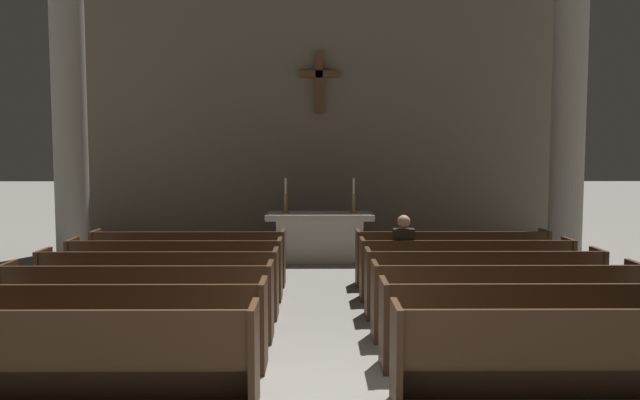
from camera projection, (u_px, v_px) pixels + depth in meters
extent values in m
cube|color=#422B19|center=(76.00, 361.00, 5.60)|extent=(3.13, 0.40, 0.05)
cube|color=#422B19|center=(65.00, 339.00, 5.36)|extent=(3.13, 0.05, 0.50)
cube|color=#422B19|center=(84.00, 378.00, 5.80)|extent=(3.13, 0.04, 0.40)
cube|color=#422B19|center=(254.00, 356.00, 5.59)|extent=(0.06, 0.50, 0.95)
cube|color=#422B19|center=(113.00, 329.00, 6.62)|extent=(3.13, 0.40, 0.05)
cube|color=#422B19|center=(105.00, 309.00, 6.37)|extent=(3.13, 0.05, 0.50)
cube|color=#422B19|center=(119.00, 344.00, 6.81)|extent=(3.13, 0.04, 0.40)
cube|color=#422B19|center=(263.00, 324.00, 6.60)|extent=(0.06, 0.50, 0.95)
cube|color=#422B19|center=(140.00, 305.00, 7.63)|extent=(3.13, 0.40, 0.05)
cube|color=#422B19|center=(134.00, 287.00, 7.38)|extent=(3.13, 0.05, 0.50)
cube|color=#422B19|center=(144.00, 319.00, 7.83)|extent=(3.13, 0.04, 0.40)
cube|color=#422B19|center=(270.00, 301.00, 7.62)|extent=(0.06, 0.50, 0.95)
cube|color=#422B19|center=(8.00, 302.00, 7.59)|extent=(0.06, 0.50, 0.95)
cube|color=#422B19|center=(160.00, 287.00, 8.64)|extent=(3.13, 0.40, 0.05)
cube|color=#422B19|center=(156.00, 270.00, 8.40)|extent=(3.13, 0.05, 0.50)
cube|color=#422B19|center=(164.00, 300.00, 8.84)|extent=(3.13, 0.04, 0.40)
cube|color=#422B19|center=(276.00, 283.00, 8.63)|extent=(0.06, 0.50, 0.95)
cube|color=#422B19|center=(44.00, 284.00, 8.61)|extent=(0.06, 0.50, 0.95)
cube|color=#422B19|center=(177.00, 272.00, 9.66)|extent=(3.13, 0.40, 0.05)
cube|color=#422B19|center=(173.00, 257.00, 9.41)|extent=(3.13, 0.05, 0.50)
cube|color=#422B19|center=(179.00, 284.00, 9.85)|extent=(3.13, 0.04, 0.40)
cube|color=#422B19|center=(280.00, 269.00, 9.64)|extent=(0.06, 0.50, 0.95)
cube|color=#422B19|center=(73.00, 270.00, 9.62)|extent=(0.06, 0.50, 0.95)
cube|color=#422B19|center=(190.00, 261.00, 10.67)|extent=(3.13, 0.40, 0.05)
cube|color=#422B19|center=(187.00, 247.00, 10.42)|extent=(3.13, 0.05, 0.50)
cube|color=#422B19|center=(192.00, 272.00, 10.87)|extent=(3.13, 0.04, 0.40)
cube|color=#422B19|center=(283.00, 258.00, 10.66)|extent=(0.06, 0.50, 0.95)
cube|color=#422B19|center=(96.00, 258.00, 10.63)|extent=(0.06, 0.50, 0.95)
cube|color=#422B19|center=(572.00, 360.00, 5.63)|extent=(3.13, 0.40, 0.05)
cube|color=#422B19|center=(584.00, 338.00, 5.39)|extent=(3.13, 0.05, 0.50)
cube|color=#422B19|center=(564.00, 377.00, 5.83)|extent=(3.13, 0.04, 0.40)
cube|color=#422B19|center=(396.00, 356.00, 5.60)|extent=(0.06, 0.50, 0.95)
cube|color=#422B19|center=(533.00, 328.00, 6.65)|extent=(3.13, 0.40, 0.05)
cube|color=#422B19|center=(542.00, 308.00, 6.40)|extent=(3.13, 0.05, 0.50)
cube|color=#422B19|center=(527.00, 343.00, 6.85)|extent=(3.13, 0.04, 0.40)
cube|color=#422B19|center=(384.00, 324.00, 6.61)|extent=(0.06, 0.50, 0.95)
cube|color=#422B19|center=(505.00, 304.00, 7.66)|extent=(3.13, 0.40, 0.05)
cube|color=#422B19|center=(511.00, 286.00, 7.41)|extent=(3.13, 0.05, 0.50)
cube|color=#422B19|center=(500.00, 318.00, 7.86)|extent=(3.13, 0.04, 0.40)
cube|color=#422B19|center=(375.00, 301.00, 7.63)|extent=(0.06, 0.50, 0.95)
cube|color=#422B19|center=(635.00, 301.00, 7.65)|extent=(0.06, 0.50, 0.95)
cube|color=#422B19|center=(482.00, 286.00, 8.67)|extent=(3.13, 0.40, 0.05)
cube|color=#422B19|center=(487.00, 270.00, 8.43)|extent=(3.13, 0.05, 0.50)
cube|color=#422B19|center=(479.00, 299.00, 8.87)|extent=(3.13, 0.04, 0.40)
cube|color=#422B19|center=(368.00, 283.00, 8.64)|extent=(0.06, 0.50, 0.95)
cube|color=#422B19|center=(598.00, 283.00, 8.66)|extent=(0.06, 0.50, 0.95)
cube|color=#422B19|center=(465.00, 272.00, 9.69)|extent=(3.13, 0.40, 0.05)
cube|color=#422B19|center=(469.00, 257.00, 9.44)|extent=(3.13, 0.05, 0.50)
cube|color=#422B19|center=(462.00, 284.00, 9.89)|extent=(3.13, 0.04, 0.40)
cube|color=#422B19|center=(362.00, 269.00, 9.65)|extent=(0.06, 0.50, 0.95)
cube|color=#422B19|center=(568.00, 269.00, 9.68)|extent=(0.06, 0.50, 0.95)
cube|color=#422B19|center=(451.00, 260.00, 10.70)|extent=(3.13, 0.40, 0.05)
cube|color=#422B19|center=(454.00, 246.00, 10.45)|extent=(3.13, 0.05, 0.50)
cube|color=#422B19|center=(448.00, 271.00, 10.90)|extent=(3.13, 0.04, 0.40)
cube|color=#422B19|center=(358.00, 258.00, 10.67)|extent=(0.06, 0.50, 0.95)
cube|color=#422B19|center=(544.00, 258.00, 10.69)|extent=(0.06, 0.50, 0.95)
cube|color=#9E998E|center=(74.00, 259.00, 12.66)|extent=(0.92, 0.92, 0.20)
cylinder|color=#9E998E|center=(70.00, 112.00, 12.42)|extent=(0.66, 0.66, 6.10)
cube|color=#9E998E|center=(564.00, 259.00, 12.73)|extent=(0.92, 0.92, 0.20)
cylinder|color=#9E998E|center=(569.00, 112.00, 12.49)|extent=(0.66, 0.66, 6.10)
cube|color=#BCB7AD|center=(320.00, 240.00, 12.97)|extent=(1.76, 0.72, 0.88)
cube|color=#BCB7AD|center=(320.00, 216.00, 12.92)|extent=(2.20, 0.90, 0.12)
cube|color=silver|center=(320.00, 213.00, 12.92)|extent=(2.09, 0.86, 0.01)
cylinder|color=#B79338|center=(286.00, 212.00, 12.91)|extent=(0.16, 0.16, 0.02)
cylinder|color=#B79338|center=(286.00, 203.00, 12.90)|extent=(0.07, 0.07, 0.40)
cylinder|color=silver|center=(286.00, 186.00, 12.87)|extent=(0.04, 0.04, 0.32)
cylinder|color=#B79338|center=(354.00, 212.00, 12.92)|extent=(0.16, 0.16, 0.02)
cylinder|color=#B79338|center=(354.00, 203.00, 12.91)|extent=(0.07, 0.07, 0.40)
cylinder|color=silver|center=(354.00, 186.00, 12.88)|extent=(0.04, 0.04, 0.32)
cube|color=#706656|center=(319.00, 99.00, 14.77)|extent=(10.99, 0.25, 6.99)
cube|color=brown|center=(319.00, 83.00, 14.53)|extent=(0.17, 0.17, 1.41)
cube|color=brown|center=(319.00, 74.00, 14.51)|extent=(0.90, 0.17, 0.17)
cube|color=#26262B|center=(401.00, 282.00, 9.88)|extent=(0.24, 0.14, 0.45)
cube|color=#26262B|center=(402.00, 266.00, 9.72)|extent=(0.28, 0.36, 0.12)
cube|color=#2D2319|center=(403.00, 246.00, 9.57)|extent=(0.32, 0.20, 0.54)
sphere|color=tan|center=(404.00, 222.00, 9.54)|extent=(0.20, 0.20, 0.20)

